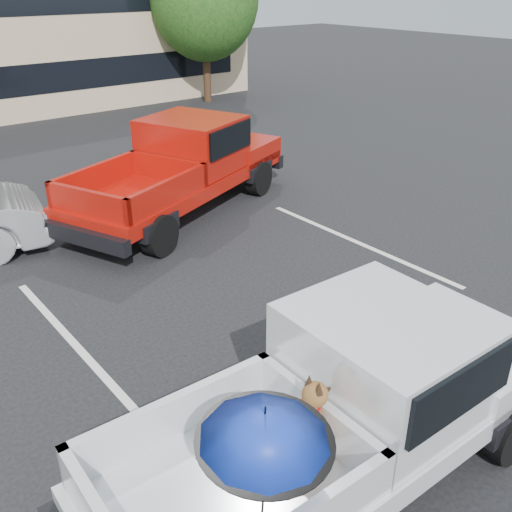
% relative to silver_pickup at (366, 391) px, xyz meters
% --- Properties ---
extents(ground, '(90.00, 90.00, 0.00)m').
position_rel_silver_pickup_xyz_m(ground, '(1.49, 2.03, -1.05)').
color(ground, black).
rests_on(ground, ground).
extents(stripe_left, '(0.12, 5.00, 0.01)m').
position_rel_silver_pickup_xyz_m(stripe_left, '(-1.51, 4.03, -1.05)').
color(stripe_left, silver).
rests_on(stripe_left, ground).
extents(stripe_right, '(0.12, 5.00, 0.01)m').
position_rel_silver_pickup_xyz_m(stripe_right, '(4.49, 4.03, -1.05)').
color(stripe_right, silver).
rests_on(stripe_right, ground).
extents(silver_pickup, '(5.76, 2.28, 2.06)m').
position_rel_silver_pickup_xyz_m(silver_pickup, '(0.00, 0.00, 0.00)').
color(silver_pickup, black).
rests_on(silver_pickup, ground).
extents(red_pickup, '(6.61, 4.31, 2.06)m').
position_rel_silver_pickup_xyz_m(red_pickup, '(2.97, 7.92, 0.08)').
color(red_pickup, black).
rests_on(red_pickup, ground).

